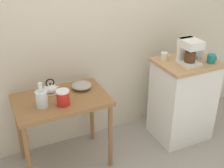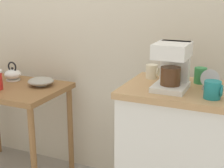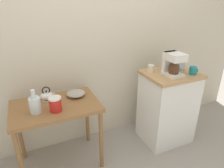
# 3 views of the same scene
# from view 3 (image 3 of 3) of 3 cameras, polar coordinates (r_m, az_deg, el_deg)

# --- Properties ---
(ground_plane) EXTENTS (8.00, 8.00, 0.00)m
(ground_plane) POSITION_cam_3_polar(r_m,az_deg,el_deg) (2.66, -0.38, -18.32)
(ground_plane) COLOR gray
(back_wall) EXTENTS (4.40, 0.10, 2.80)m
(back_wall) POSITION_cam_3_polar(r_m,az_deg,el_deg) (2.47, -2.71, 14.87)
(back_wall) COLOR beige
(back_wall) RESTS_ON ground_plane
(wooden_table) EXTENTS (0.87, 0.57, 0.76)m
(wooden_table) POSITION_cam_3_polar(r_m,az_deg,el_deg) (2.19, -15.42, -7.95)
(wooden_table) COLOR olive
(wooden_table) RESTS_ON ground_plane
(kitchen_counter) EXTENTS (0.63, 0.52, 0.94)m
(kitchen_counter) POSITION_cam_3_polar(r_m,az_deg,el_deg) (2.69, 15.21, -6.28)
(kitchen_counter) COLOR white
(kitchen_counter) RESTS_ON ground_plane
(bowl_stoneware) EXTENTS (0.20, 0.20, 0.06)m
(bowl_stoneware) POSITION_cam_3_polar(r_m,az_deg,el_deg) (2.25, -10.14, -2.62)
(bowl_stoneware) COLOR #9E998C
(bowl_stoneware) RESTS_ON wooden_table
(teakettle) EXTENTS (0.16, 0.13, 0.16)m
(teakettle) POSITION_cam_3_polar(r_m,az_deg,el_deg) (2.23, -17.83, -3.17)
(teakettle) COLOR white
(teakettle) RESTS_ON wooden_table
(glass_carafe_vase) EXTENTS (0.11, 0.11, 0.23)m
(glass_carafe_vase) POSITION_cam_3_polar(r_m,az_deg,el_deg) (2.03, -20.85, -5.42)
(glass_carafe_vase) COLOR silver
(glass_carafe_vase) RESTS_ON wooden_table
(canister_enamel) EXTENTS (0.12, 0.12, 0.14)m
(canister_enamel) POSITION_cam_3_polar(r_m,az_deg,el_deg) (2.00, -15.64, -5.47)
(canister_enamel) COLOR red
(canister_enamel) RESTS_ON wooden_table
(coffee_maker) EXTENTS (0.18, 0.22, 0.26)m
(coffee_maker) POSITION_cam_3_polar(r_m,az_deg,el_deg) (2.39, 16.74, 5.71)
(coffee_maker) COLOR white
(coffee_maker) RESTS_ON kitchen_counter
(mug_tall_green) EXTENTS (0.08, 0.07, 0.09)m
(mug_tall_green) POSITION_cam_3_polar(r_m,az_deg,el_deg) (2.63, 16.19, 5.21)
(mug_tall_green) COLOR #338C4C
(mug_tall_green) RESTS_ON kitchen_counter
(mug_dark_teal) EXTENTS (0.09, 0.09, 0.09)m
(mug_dark_teal) POSITION_cam_3_polar(r_m,az_deg,el_deg) (2.52, 21.86, 3.56)
(mug_dark_teal) COLOR teal
(mug_dark_teal) RESTS_ON kitchen_counter
(mug_small_cream) EXTENTS (0.08, 0.07, 0.09)m
(mug_small_cream) POSITION_cam_3_polar(r_m,az_deg,el_deg) (2.46, 10.91, 4.32)
(mug_small_cream) COLOR beige
(mug_small_cream) RESTS_ON kitchen_counter
(table_clock) EXTENTS (0.10, 0.05, 0.11)m
(table_clock) POSITION_cam_3_polar(r_m,az_deg,el_deg) (2.59, 18.99, 4.67)
(table_clock) COLOR #B2B5BA
(table_clock) RESTS_ON kitchen_counter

